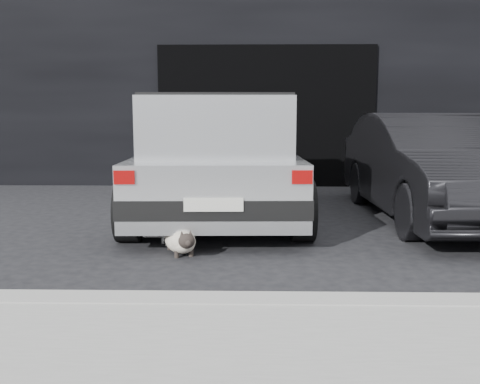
{
  "coord_description": "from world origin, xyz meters",
  "views": [
    {
      "loc": [
        0.73,
        -6.03,
        1.32
      ],
      "look_at": [
        0.62,
        -0.94,
        0.59
      ],
      "focal_mm": 40.0,
      "sensor_mm": 36.0,
      "label": 1
    }
  ],
  "objects_px": {
    "cat_white": "(181,228)",
    "second_car": "(432,167)",
    "cat_siamese": "(181,241)",
    "silver_hatchback": "(219,152)"
  },
  "relations": [
    {
      "from": "second_car",
      "to": "cat_white",
      "type": "bearing_deg",
      "value": -157.29
    },
    {
      "from": "silver_hatchback",
      "to": "second_car",
      "type": "height_order",
      "value": "silver_hatchback"
    },
    {
      "from": "silver_hatchback",
      "to": "cat_white",
      "type": "distance_m",
      "value": 1.66
    },
    {
      "from": "silver_hatchback",
      "to": "cat_siamese",
      "type": "xyz_separation_m",
      "value": [
        -0.25,
        -1.94,
        -0.72
      ]
    },
    {
      "from": "second_car",
      "to": "cat_white",
      "type": "distance_m",
      "value": 3.34
    },
    {
      "from": "cat_white",
      "to": "second_car",
      "type": "bearing_deg",
      "value": 85.11
    },
    {
      "from": "silver_hatchback",
      "to": "cat_white",
      "type": "bearing_deg",
      "value": -103.82
    },
    {
      "from": "second_car",
      "to": "cat_siamese",
      "type": "height_order",
      "value": "second_car"
    },
    {
      "from": "cat_siamese",
      "to": "cat_white",
      "type": "height_order",
      "value": "cat_white"
    },
    {
      "from": "second_car",
      "to": "cat_siamese",
      "type": "relative_size",
      "value": 5.36
    }
  ]
}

